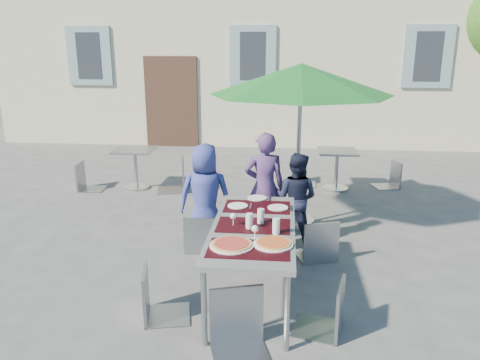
# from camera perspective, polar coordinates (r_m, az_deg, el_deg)

# --- Properties ---
(ground) EXTENTS (90.00, 90.00, 0.00)m
(ground) POSITION_cam_1_polar(r_m,az_deg,el_deg) (4.66, -5.75, -15.42)
(ground) COLOR #48484A
(ground) RESTS_ON ground
(dining_table) EXTENTS (0.80, 1.85, 0.76)m
(dining_table) POSITION_cam_1_polar(r_m,az_deg,el_deg) (4.57, 1.63, -6.22)
(dining_table) COLOR #48484D
(dining_table) RESTS_ON ground
(pizza_near_left) EXTENTS (0.39, 0.39, 0.03)m
(pizza_near_left) POSITION_cam_1_polar(r_m,az_deg,el_deg) (4.09, -1.04, -7.85)
(pizza_near_left) COLOR white
(pizza_near_left) RESTS_ON dining_table
(pizza_near_right) EXTENTS (0.35, 0.35, 0.03)m
(pizza_near_right) POSITION_cam_1_polar(r_m,az_deg,el_deg) (4.12, 4.06, -7.69)
(pizza_near_right) COLOR white
(pizza_near_right) RESTS_ON dining_table
(glassware) EXTENTS (0.48, 0.46, 0.15)m
(glassware) POSITION_cam_1_polar(r_m,az_deg,el_deg) (4.43, 2.24, -5.08)
(glassware) COLOR silver
(glassware) RESTS_ON dining_table
(place_settings) EXTENTS (0.69, 0.53, 0.01)m
(place_settings) POSITION_cam_1_polar(r_m,az_deg,el_deg) (5.14, 2.18, -2.89)
(place_settings) COLOR white
(place_settings) RESTS_ON dining_table
(child_0) EXTENTS (0.68, 0.48, 1.31)m
(child_0) POSITION_cam_1_polar(r_m,az_deg,el_deg) (5.73, -4.25, -2.00)
(child_0) COLOR #323B8A
(child_0) RESTS_ON ground
(child_1) EXTENTS (0.54, 0.39, 1.40)m
(child_1) POSITION_cam_1_polar(r_m,az_deg,el_deg) (5.95, 3.01, -0.84)
(child_1) COLOR #4E3369
(child_1) RESTS_ON ground
(child_2) EXTENTS (0.65, 0.52, 1.16)m
(child_2) POSITION_cam_1_polar(r_m,az_deg,el_deg) (5.94, 6.84, -2.18)
(child_2) COLOR #171B32
(child_2) RESTS_ON ground
(chair_0) EXTENTS (0.41, 0.42, 0.90)m
(chair_0) POSITION_cam_1_polar(r_m,az_deg,el_deg) (5.63, -4.82, -3.80)
(chair_0) COLOR gray
(chair_0) RESTS_ON ground
(chair_1) EXTENTS (0.49, 0.49, 0.89)m
(chair_1) POSITION_cam_1_polar(r_m,az_deg,el_deg) (5.44, 0.29, -4.53)
(chair_1) COLOR gray
(chair_1) RESTS_ON ground
(chair_2) EXTENTS (0.53, 0.53, 0.95)m
(chair_2) POSITION_cam_1_polar(r_m,az_deg,el_deg) (5.45, 9.67, -4.28)
(chair_2) COLOR gray
(chair_2) RESTS_ON ground
(chair_3) EXTENTS (0.49, 0.48, 0.91)m
(chair_3) POSITION_cam_1_polar(r_m,az_deg,el_deg) (4.34, -10.34, -10.13)
(chair_3) COLOR gray
(chair_3) RESTS_ON ground
(chair_4) EXTENTS (0.49, 0.49, 0.91)m
(chair_4) POSITION_cam_1_polar(r_m,az_deg,el_deg) (4.14, 10.98, -11.49)
(chair_4) COLOR gray
(chair_4) RESTS_ON ground
(chair_5) EXTENTS (0.56, 0.57, 1.02)m
(chair_5) POSITION_cam_1_polar(r_m,az_deg,el_deg) (3.78, -0.12, -12.82)
(chair_5) COLOR gray
(chair_5) RESTS_ON ground
(patio_umbrella) EXTENTS (2.41, 2.41, 2.22)m
(patio_umbrella) POSITION_cam_1_polar(r_m,az_deg,el_deg) (6.23, 7.44, 11.90)
(patio_umbrella) COLOR #B8B9C0
(patio_umbrella) RESTS_ON ground
(cafe_table_0) EXTENTS (0.66, 0.66, 0.71)m
(cafe_table_0) POSITION_cam_1_polar(r_m,az_deg,el_deg) (8.37, -12.61, 2.13)
(cafe_table_0) COLOR #B8B9C0
(cafe_table_0) RESTS_ON ground
(bg_chair_l_0) EXTENTS (0.44, 0.44, 0.93)m
(bg_chair_l_0) POSITION_cam_1_polar(r_m,az_deg,el_deg) (8.51, -18.43, 2.38)
(bg_chair_l_0) COLOR gray
(bg_chair_l_0) RESTS_ON ground
(bg_chair_r_0) EXTENTS (0.57, 0.56, 1.06)m
(bg_chair_r_0) POSITION_cam_1_polar(r_m,az_deg,el_deg) (8.08, -7.79, 2.97)
(bg_chair_r_0) COLOR gray
(bg_chair_r_0) RESTS_ON ground
(cafe_table_1) EXTENTS (0.66, 0.66, 0.70)m
(cafe_table_1) POSITION_cam_1_polar(r_m,az_deg,el_deg) (8.28, 11.72, 1.95)
(cafe_table_1) COLOR #B8B9C0
(cafe_table_1) RESTS_ON ground
(bg_chair_l_1) EXTENTS (0.46, 0.46, 0.98)m
(bg_chair_l_1) POSITION_cam_1_polar(r_m,az_deg,el_deg) (8.44, 7.19, 3.21)
(bg_chair_l_1) COLOR gray
(bg_chair_l_1) RESTS_ON ground
(bg_chair_r_1) EXTENTS (0.48, 0.48, 0.89)m
(bg_chair_r_1) POSITION_cam_1_polar(r_m,az_deg,el_deg) (8.67, 18.06, 2.48)
(bg_chair_r_1) COLOR gray
(bg_chair_r_1) RESTS_ON ground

